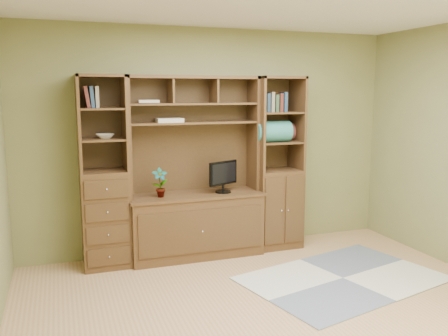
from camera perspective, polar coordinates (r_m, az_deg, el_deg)
name	(u,v)px	position (r m, az deg, el deg)	size (l,w,h in m)	color
room	(291,165)	(3.79, 8.02, 0.36)	(4.60, 4.10, 2.64)	tan
center_hutch	(195,168)	(5.33, -3.45, -0.02)	(1.54, 0.53, 2.05)	#4C321A
left_tower	(104,173)	(5.19, -14.26, -0.53)	(0.50, 0.45, 2.05)	#4C321A
right_tower	(277,163)	(5.73, 6.35, 0.59)	(0.55, 0.45, 2.05)	#4C321A
rug	(343,278)	(5.07, 14.12, -12.76)	(1.92, 1.28, 0.01)	#A3A7A8
monitor	(223,171)	(5.40, -0.10, -0.37)	(0.41, 0.18, 0.50)	black
orchid	(160,183)	(5.22, -7.71, -1.75)	(0.17, 0.12, 0.32)	#A65C38
magazines	(169,120)	(5.29, -6.60, 5.74)	(0.29, 0.21, 0.04)	beige
bowl	(105,136)	(5.14, -14.11, 3.75)	(0.19, 0.19, 0.05)	beige
blanket_teal	(272,131)	(5.60, 5.85, 4.39)	(0.42, 0.24, 0.24)	teal
blanket_red	(278,132)	(5.78, 6.56, 4.34)	(0.37, 0.21, 0.21)	brown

